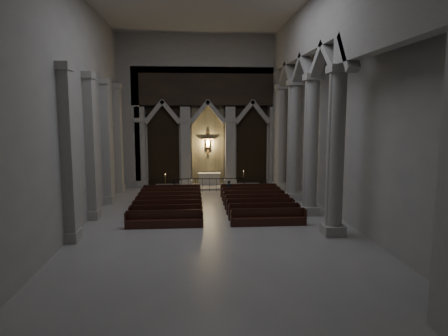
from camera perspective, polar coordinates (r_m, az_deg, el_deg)
name	(u,v)px	position (r m, az deg, el deg)	size (l,w,h in m)	color
room	(216,78)	(20.84, -1.18, 12.68)	(24.00, 24.10, 12.00)	#9E9C96
sanctuary_wall	(208,104)	(32.29, -2.34, 9.12)	(14.00, 0.77, 12.00)	#A7A49C
right_arcade	(314,77)	(23.13, 12.70, 12.56)	(1.00, 24.00, 12.00)	#A7A49C
left_pilasters	(100,146)	(24.93, -17.33, 3.01)	(0.60, 13.00, 8.03)	#A7A49C
sanctuary_step	(209,187)	(31.86, -2.22, -2.68)	(8.50, 2.60, 0.15)	#A7A49C
altar	(209,179)	(32.38, -2.14, -1.52)	(1.85, 0.74, 0.94)	#B8B1A1
altar_rail	(209,183)	(30.06, -2.10, -2.10)	(5.32, 0.09, 1.05)	black
candle_stand_left	(165,186)	(30.96, -8.37, -2.55)	(0.21, 0.21, 1.27)	#AA9134
candle_stand_right	(243,185)	(30.61, 2.80, -2.45)	(0.26, 0.26, 1.53)	#AA9134
pews	(213,205)	(24.52, -1.55, -5.29)	(9.38, 7.96, 0.89)	black
worshipper	(229,189)	(28.05, 0.73, -3.01)	(0.43, 0.28, 1.19)	black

